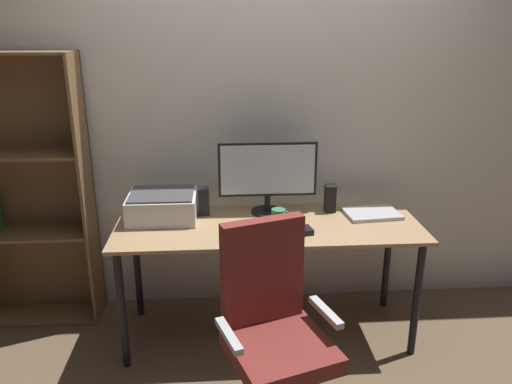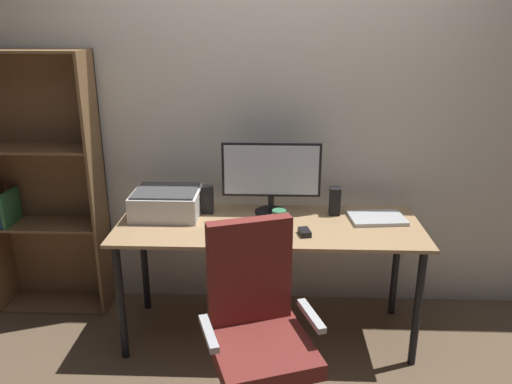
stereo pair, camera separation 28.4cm
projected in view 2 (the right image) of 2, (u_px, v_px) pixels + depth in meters
ground_plane at (268, 333)px, 3.17m from camera, size 12.00×12.00×0.00m
back_wall at (271, 114)px, 3.22m from camera, size 6.40×0.10×2.60m
desk at (269, 237)px, 2.95m from camera, size 1.78×0.65×0.74m
monitor at (271, 173)px, 3.02m from camera, size 0.60×0.20×0.44m
keyboard at (265, 232)px, 2.80m from camera, size 0.29×0.12×0.02m
mouse at (305, 232)px, 2.78m from camera, size 0.07×0.11×0.03m
coffee_mug at (279, 217)px, 2.92m from camera, size 0.10×0.08×0.09m
laptop at (377, 218)px, 2.99m from camera, size 0.34×0.26×0.02m
speaker_left at (208, 200)px, 3.08m from camera, size 0.06×0.07×0.17m
speaker_right at (335, 201)px, 3.05m from camera, size 0.06×0.07×0.17m
printer at (167, 203)px, 3.04m from camera, size 0.40×0.34×0.16m
office_chair at (258, 340)px, 2.33m from camera, size 0.58×0.58×1.01m
bookshelf at (44, 187)px, 3.26m from camera, size 0.72×0.28×1.70m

